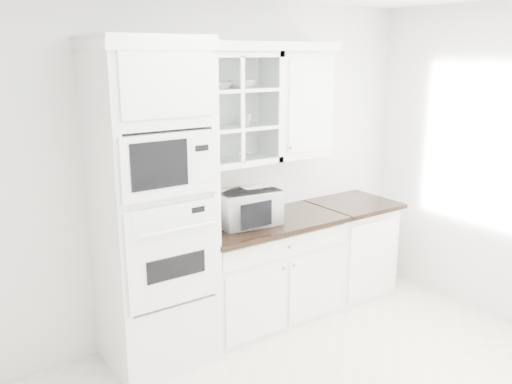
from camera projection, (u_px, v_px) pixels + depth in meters
room_shell at (326, 136)px, 3.39m from camera, size 4.00×3.50×2.70m
oven_column at (153, 208)px, 3.90m from camera, size 0.76×0.68×2.40m
base_cabinet_run at (266, 270)px, 4.68m from camera, size 1.32×0.67×0.92m
extra_base_cabinet at (349, 247)px, 5.23m from camera, size 0.72×0.67×0.92m
upper_cabinet_glass at (231, 109)px, 4.30m from camera, size 0.80×0.33×0.90m
upper_cabinet_solid at (297, 104)px, 4.68m from camera, size 0.55×0.33×0.90m
crown_molding at (220, 46)px, 4.10m from camera, size 2.14×0.38×0.07m
countertop_microwave at (247, 207)px, 4.42m from camera, size 0.54×0.47×0.29m
bowl_a at (217, 86)px, 4.17m from camera, size 0.27×0.27×0.05m
bowl_b at (242, 84)px, 4.32m from camera, size 0.23×0.23×0.07m
cup_a at (212, 122)px, 4.21m from camera, size 0.15×0.15×0.11m
cup_b at (245, 119)px, 4.38m from camera, size 0.12×0.12×0.10m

